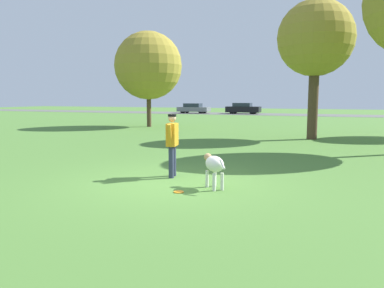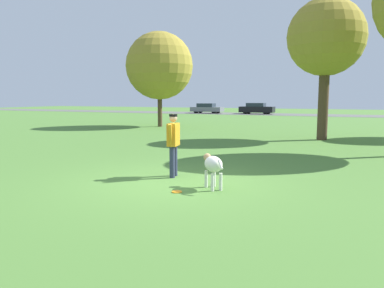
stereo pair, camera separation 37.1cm
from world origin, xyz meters
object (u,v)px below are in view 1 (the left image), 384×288
Objects in this scene: tree_mid_center at (316,39)px; parked_car_grey at (194,108)px; dog at (214,165)px; parked_car_black at (243,108)px; person at (172,140)px; frisbee at (179,192)px; tree_far_left at (148,66)px.

parked_car_grey is at bearing 122.03° from tree_mid_center.
dog is 0.19× the size of parked_car_black.
tree_mid_center is (1.29, 10.88, 4.11)m from dog.
person is 0.39× the size of parked_car_grey.
parked_car_grey is (-14.08, 36.97, 0.61)m from frisbee.
dog is (1.32, -0.74, -0.41)m from person.
frisbee is 0.05× the size of parked_car_grey.
tree_mid_center is 1.02× the size of tree_far_left.
frisbee is 0.03× the size of tree_mid_center.
parked_car_grey is at bearing -176.54° from parked_car_black.
frisbee is at bearing 93.96° from dog.
tree_far_left is at bearing -78.85° from parked_car_grey.
tree_mid_center is at bearing -49.71° from dog.
parked_car_black is at bearing 1.46° from parked_car_grey.
tree_far_left reaches higher than parked_car_black.
tree_far_left is 22.37m from parked_car_grey.
parked_car_grey is (-5.15, 21.50, -3.44)m from tree_far_left.
tree_far_left reaches higher than parked_car_grey.
tree_mid_center reaches higher than parked_car_grey.
person is 0.24× the size of tree_mid_center.
dog is at bearing -70.39° from parked_car_grey.
tree_mid_center is 1.58× the size of parked_car_black.
frisbee is 12.52m from tree_mid_center.
parked_car_black is (-8.39, 36.78, 0.13)m from dog.
person is 1.57m from dog.
dog reaches higher than frisbee.
parked_car_black is at bearing 110.50° from tree_mid_center.
tree_far_left is at bearing 119.98° from frisbee.
dog is 3.47× the size of frisbee.
tree_far_left is (-9.49, 14.86, 3.54)m from dog.
tree_mid_center reaches higher than tree_far_left.
dog is 0.97m from frisbee.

